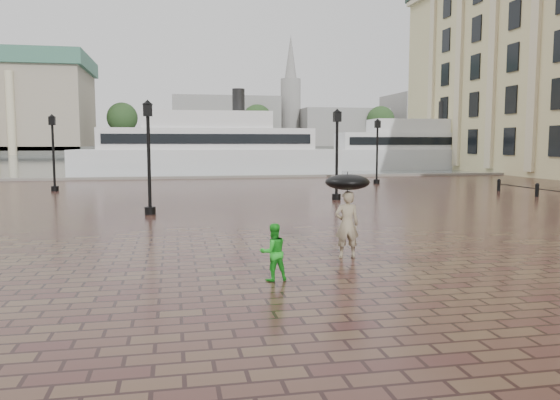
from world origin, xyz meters
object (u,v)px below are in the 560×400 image
at_px(adult_pedestrian, 347,224).
at_px(ferry_near, 208,149).
at_px(street_lamps, 239,153).
at_px(child_pedestrian, 273,252).
at_px(ferry_far, 419,149).

height_order(adult_pedestrian, ferry_near, ferry_near).
bearing_deg(ferry_near, street_lamps, -87.40).
bearing_deg(street_lamps, ferry_near, 91.18).
bearing_deg(street_lamps, child_pedestrian, -94.71).
bearing_deg(street_lamps, adult_pedestrian, -87.80).
distance_m(adult_pedestrian, ferry_near, 37.37).
xyz_separation_m(ferry_near, ferry_far, (23.42, 5.85, -0.11)).
bearing_deg(adult_pedestrian, street_lamps, -81.94).
bearing_deg(child_pedestrian, ferry_far, -129.06).
xyz_separation_m(street_lamps, adult_pedestrian, (0.65, -16.98, -1.49)).
bearing_deg(ferry_near, child_pedestrian, -90.24).
relative_size(ferry_near, ferry_far, 1.05).
relative_size(street_lamps, child_pedestrian, 17.91).
relative_size(child_pedestrian, ferry_near, 0.05).
xyz_separation_m(street_lamps, ferry_far, (23.00, 26.19, -0.10)).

